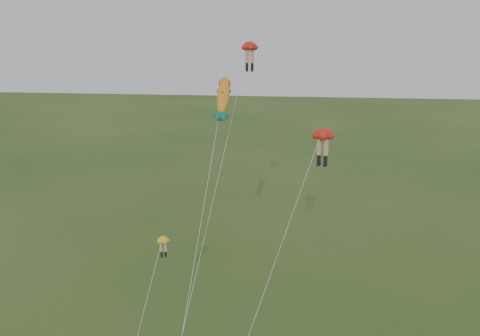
# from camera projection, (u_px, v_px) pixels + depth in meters

# --- Properties ---
(legs_kite_red_high) EXTENTS (3.99, 13.93, 20.02)m
(legs_kite_red_high) POSITION_uv_depth(u_px,v_px,m) (248.00, 54.00, 41.08)
(legs_kite_red_high) COLOR red
(legs_kite_red_high) RESTS_ON ground
(legs_kite_red_mid) EXTENTS (6.31, 11.10, 14.44)m
(legs_kite_red_mid) POSITION_uv_depth(u_px,v_px,m) (322.00, 139.00, 36.14)
(legs_kite_red_mid) COLOR red
(legs_kite_red_mid) RESTS_ON ground
(legs_kite_yellow) EXTENTS (1.27, 8.44, 7.25)m
(legs_kite_yellow) POSITION_uv_depth(u_px,v_px,m) (161.00, 249.00, 36.01)
(legs_kite_yellow) COLOR yellow
(legs_kite_yellow) RESTS_ON ground
(fish_kite) EXTENTS (2.43, 10.18, 18.04)m
(fish_kite) POSITION_uv_depth(u_px,v_px,m) (223.00, 97.00, 35.65)
(fish_kite) COLOR yellow
(fish_kite) RESTS_ON ground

